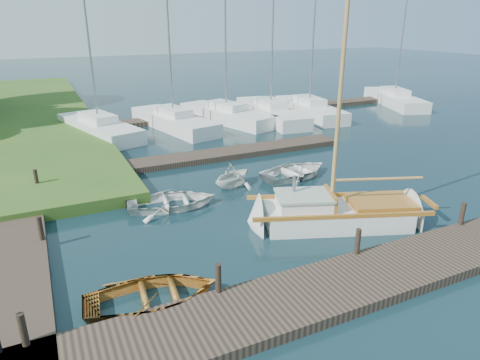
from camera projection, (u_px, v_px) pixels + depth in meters
name	position (u px, v px, depth m)	size (l,w,h in m)	color
ground	(240.00, 209.00, 16.58)	(160.00, 160.00, 0.00)	black
near_dock	(336.00, 287.00, 11.45)	(18.00, 2.20, 0.30)	black
left_dock	(10.00, 224.00, 14.99)	(2.20, 18.00, 0.30)	black
far_dock	(221.00, 154.00, 22.82)	(14.00, 1.60, 0.30)	black
pontoon	(267.00, 110.00, 34.08)	(30.00, 1.60, 0.30)	black
mooring_post_0	(23.00, 330.00, 9.08)	(0.16, 0.16, 0.80)	black
mooring_post_1	(218.00, 278.00, 10.90)	(0.16, 0.16, 0.80)	black
mooring_post_2	(358.00, 241.00, 12.71)	(0.16, 0.16, 0.80)	black
mooring_post_3	(462.00, 214.00, 14.52)	(0.16, 0.16, 0.80)	black
mooring_post_4	(40.00, 228.00, 13.51)	(0.16, 0.16, 0.80)	black
mooring_post_5	(36.00, 179.00, 17.74)	(0.16, 0.16, 0.80)	black
sailboat	(340.00, 215.00, 15.25)	(7.38, 4.35, 9.83)	silver
dinghy	(153.00, 291.00, 10.94)	(2.45, 3.43, 0.71)	brown
tender_a	(171.00, 199.00, 16.60)	(2.46, 3.44, 0.71)	silver
tender_b	(233.00, 173.00, 18.70)	(1.93, 2.23, 1.18)	silver
tender_c	(296.00, 169.00, 19.87)	(2.53, 3.54, 0.73)	silver
marina_boat_0	(99.00, 127.00, 26.99)	(4.39, 8.39, 9.72)	silver
marina_boat_1	(173.00, 120.00, 28.80)	(3.93, 8.73, 10.53)	silver
marina_boat_2	(226.00, 114.00, 30.68)	(4.54, 8.63, 10.71)	silver
marina_boat_3	(271.00, 111.00, 31.61)	(3.25, 9.47, 11.89)	silver
marina_boat_4	(309.00, 108.00, 32.66)	(3.26, 8.59, 9.94)	silver
marina_boat_7	(395.00, 98.00, 36.90)	(5.11, 8.90, 11.30)	silver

